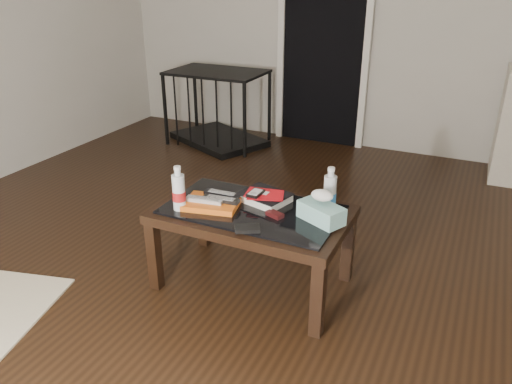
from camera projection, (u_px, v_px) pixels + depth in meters
ground at (248, 272)px, 2.89m from camera, size 5.00×5.00×0.00m
doorway at (324, 36)px, 4.66m from camera, size 0.90×0.08×2.07m
coffee_table at (252, 219)px, 2.63m from camera, size 1.00×0.60×0.46m
pet_crate at (218, 120)px, 4.95m from camera, size 1.07×0.92×0.71m
magazines at (212, 203)px, 2.63m from camera, size 0.32×0.26×0.03m
remote_silver at (204, 200)px, 2.61m from camera, size 0.21×0.08×0.02m
remote_black_front at (221, 199)px, 2.61m from camera, size 0.20×0.07×0.02m
remote_black_back at (222, 194)px, 2.68m from camera, size 0.20×0.06×0.02m
textbook at (265, 197)px, 2.68m from camera, size 0.29×0.26×0.05m
dvd_mailers at (264, 193)px, 2.66m from camera, size 0.21×0.17×0.01m
ipod at (255, 193)px, 2.64m from camera, size 0.07×0.11×0.02m
flip_phone at (275, 214)px, 2.52m from camera, size 0.10×0.08×0.02m
wallet at (247, 229)px, 2.38m from camera, size 0.14×0.12×0.02m
water_bottle_left at (179, 188)px, 2.55m from camera, size 0.08×0.08×0.24m
water_bottle_right at (330, 189)px, 2.54m from camera, size 0.08×0.08×0.24m
tissue_box at (321, 213)px, 2.46m from camera, size 0.26×0.21×0.09m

